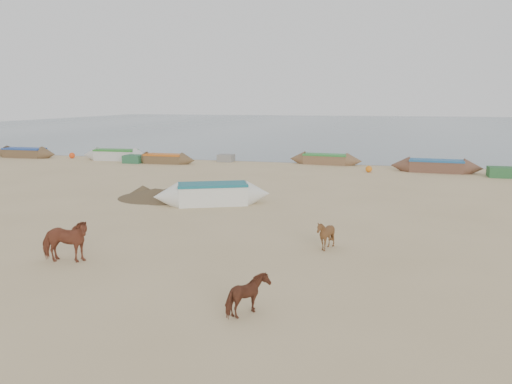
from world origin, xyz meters
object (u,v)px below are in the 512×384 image
(calf_front, at_px, (326,235))
(near_canoe, at_px, (212,194))
(calf_right, at_px, (249,296))
(cow_adult, at_px, (65,241))

(calf_front, relative_size, near_canoe, 0.18)
(calf_right, bearing_deg, cow_adult, 77.14)
(calf_right, height_order, near_canoe, near_canoe)
(calf_front, distance_m, near_canoe, 8.31)
(calf_right, bearing_deg, calf_front, -4.28)
(calf_front, height_order, calf_right, calf_front)
(calf_right, bearing_deg, near_canoe, 30.06)
(calf_front, relative_size, calf_right, 1.07)
(cow_adult, xyz_separation_m, near_canoe, (1.44, 9.05, -0.16))
(calf_front, distance_m, calf_right, 5.58)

